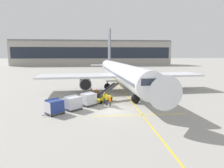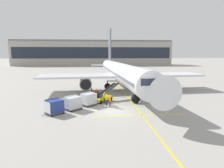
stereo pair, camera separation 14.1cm
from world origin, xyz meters
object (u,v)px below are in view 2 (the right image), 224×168
(baggage_cart_third, at_px, (54,106))
(ground_crew_by_loader, at_px, (107,99))
(ground_crew_marshaller, at_px, (110,100))
(safety_cone_nose_mark, at_px, (92,91))
(safety_cone_engine_keepout, at_px, (97,90))
(ground_crew_by_carts, at_px, (105,97))
(safety_cone_wingtip, at_px, (91,89))
(belt_loader, at_px, (103,96))
(baggage_cart_second, at_px, (73,102))
(parked_airplane, at_px, (122,73))
(baggage_cart_lead, at_px, (88,99))

(baggage_cart_third, bearing_deg, ground_crew_by_loader, 27.08)
(ground_crew_by_loader, bearing_deg, ground_crew_marshaller, -68.38)
(ground_crew_by_loader, height_order, safety_cone_nose_mark, ground_crew_by_loader)
(safety_cone_nose_mark, bearing_deg, safety_cone_engine_keepout, 16.76)
(ground_crew_by_carts, xyz_separation_m, safety_cone_wingtip, (-2.19, 10.51, -0.66))
(ground_crew_by_loader, bearing_deg, belt_loader, 98.53)
(baggage_cart_second, distance_m, ground_crew_marshaller, 5.13)
(ground_crew_marshaller, height_order, safety_cone_wingtip, ground_crew_marshaller)
(parked_airplane, bearing_deg, safety_cone_wingtip, -178.79)
(baggage_cart_lead, distance_m, baggage_cart_second, 2.85)
(belt_loader, distance_m, safety_cone_engine_keepout, 7.35)
(baggage_cart_third, bearing_deg, safety_cone_wingtip, 73.84)
(belt_loader, bearing_deg, baggage_cart_third, -137.15)
(ground_crew_marshaller, bearing_deg, safety_cone_wingtip, 102.70)
(safety_cone_nose_mark, bearing_deg, baggage_cart_lead, -92.53)
(ground_crew_by_carts, bearing_deg, belt_loader, 95.24)
(ground_crew_marshaller, bearing_deg, parked_airplane, 74.98)
(baggage_cart_third, distance_m, ground_crew_marshaller, 7.58)
(belt_loader, height_order, ground_crew_by_loader, belt_loader)
(baggage_cart_second, xyz_separation_m, safety_cone_wingtip, (2.23, 13.35, -0.66))
(parked_airplane, xyz_separation_m, ground_crew_marshaller, (-3.41, -12.70, -2.58))
(belt_loader, bearing_deg, safety_cone_engine_keepout, 97.96)
(ground_crew_marshaller, height_order, safety_cone_engine_keepout, ground_crew_marshaller)
(ground_crew_by_loader, xyz_separation_m, safety_cone_engine_keepout, (-1.39, 9.75, -0.64))
(safety_cone_engine_keepout, bearing_deg, ground_crew_by_carts, -82.49)
(ground_crew_marshaller, relative_size, safety_cone_nose_mark, 2.31)
(ground_crew_by_carts, distance_m, safety_cone_nose_mark, 8.71)
(baggage_cart_second, relative_size, ground_crew_by_carts, 1.47)
(belt_loader, relative_size, safety_cone_nose_mark, 6.38)
(belt_loader, bearing_deg, ground_crew_by_carts, -84.76)
(baggage_cart_lead, xyz_separation_m, baggage_cart_third, (-4.14, -3.66, 0.00))
(baggage_cart_third, relative_size, safety_cone_engine_keepout, 3.48)
(baggage_cart_lead, xyz_separation_m, ground_crew_marshaller, (3.04, -1.21, -0.00))
(parked_airplane, distance_m, baggage_cart_second, 16.13)
(baggage_cart_second, distance_m, ground_crew_by_loader, 5.00)
(ground_crew_by_carts, height_order, ground_crew_marshaller, same)
(belt_loader, xyz_separation_m, safety_cone_nose_mark, (-1.85, 7.02, -0.45))
(ground_crew_marshaller, height_order, safety_cone_nose_mark, ground_crew_marshaller)
(baggage_cart_second, xyz_separation_m, baggage_cart_third, (-2.11, -1.66, 0.00))
(belt_loader, distance_m, ground_crew_by_loader, 2.51)
(baggage_cart_second, height_order, ground_crew_by_loader, baggage_cart_second)
(baggage_cart_lead, height_order, baggage_cart_second, same)
(belt_loader, distance_m, ground_crew_by_carts, 1.46)
(baggage_cart_second, height_order, safety_cone_wingtip, baggage_cart_second)
(parked_airplane, height_order, ground_crew_by_carts, parked_airplane)
(baggage_cart_third, bearing_deg, baggage_cart_lead, 41.46)
(belt_loader, height_order, ground_crew_marshaller, belt_loader)
(ground_crew_marshaller, bearing_deg, safety_cone_engine_keepout, 99.45)
(ground_crew_by_carts, height_order, safety_cone_wingtip, ground_crew_by_carts)
(parked_airplane, height_order, baggage_cart_second, parked_airplane)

